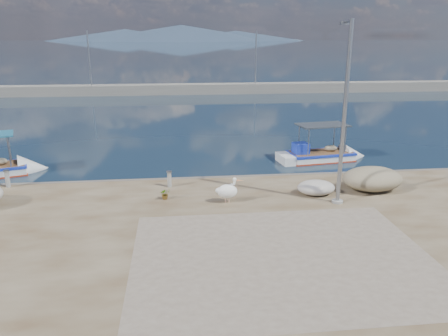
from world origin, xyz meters
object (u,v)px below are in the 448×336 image
Objects in this scene: lamp_post at (344,121)px; bollard_near at (169,178)px; pelican at (228,191)px; boat_right at (320,157)px.

bollard_near is (-6.70, 2.64, -2.90)m from lamp_post.
bollard_near is (-2.33, 2.18, -0.10)m from pelican.
boat_right reaches higher than bollard_near.
boat_right reaches higher than pelican.
boat_right is 4.85× the size of pelican.
bollard_near is at bearing -157.33° from boat_right.
lamp_post reaches higher than pelican.
pelican is at bearing -43.12° from bollard_near.
pelican is 0.16× the size of lamp_post.
lamp_post is 7.76m from bollard_near.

